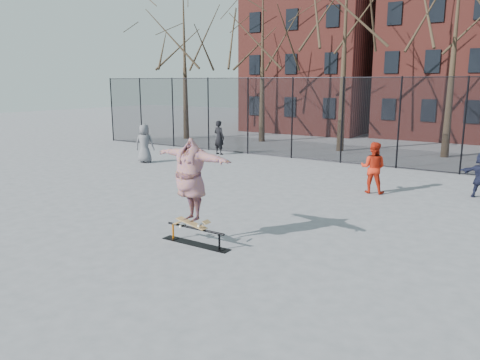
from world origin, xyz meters
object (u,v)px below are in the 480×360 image
Objects in this scene: bystander_grey at (145,144)px; bystander_black at (219,138)px; skater at (191,182)px; bystander_red at (373,168)px; skateboard at (192,225)px; skate_rail at (195,238)px.

bystander_black is (1.43, 4.02, -0.02)m from bystander_grey.
skater is 1.34× the size of bystander_red.
bystander_black is at bearing 123.14° from skateboard.
bystander_grey is at bearing 140.12° from skate_rail.
bystander_grey is 1.02× the size of bystander_black.
skateboard is (-0.11, 0.00, 0.30)m from skate_rail.
skater reaches higher than skate_rail.
bystander_red is (1.92, 7.46, -0.60)m from skater.
bystander_red reaches higher than skateboard.
skater reaches higher than bystander_black.
skate_rail is at bearing 9.20° from skater.
bystander_red is (1.81, 7.46, 0.72)m from skate_rail.
bystander_black is at bearing 123.51° from skate_rail.
skater reaches higher than bystander_grey.
skater is 1.30× the size of bystander_grey.
skater reaches higher than bystander_red.
skateboard is at bearing 132.34° from bystander_black.
bystander_red is at bearing 75.58° from skateboard.
skater is 7.73m from bystander_red.
skate_rail is at bearing 132.71° from bystander_black.
bystander_grey reaches higher than skate_rail.
bystander_grey is 10.98m from bystander_red.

